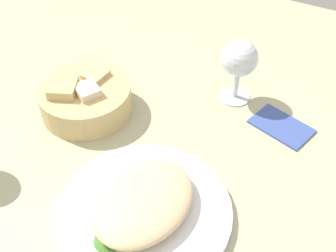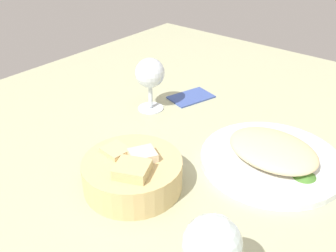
% 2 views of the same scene
% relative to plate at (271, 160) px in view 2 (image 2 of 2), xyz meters
% --- Properties ---
extents(ground_plane, '(1.40, 1.40, 0.02)m').
position_rel_plate_xyz_m(ground_plane, '(0.08, 0.07, -0.02)').
color(ground_plane, '#AEB18B').
extents(plate, '(0.27, 0.27, 0.01)m').
position_rel_plate_xyz_m(plate, '(0.00, 0.00, 0.00)').
color(plate, white).
rests_on(plate, ground_plane).
extents(omelette, '(0.19, 0.16, 0.04)m').
position_rel_plate_xyz_m(omelette, '(0.00, 0.00, 0.03)').
color(omelette, beige).
rests_on(omelette, plate).
extents(lettuce_garnish, '(0.04, 0.04, 0.01)m').
position_rel_plate_xyz_m(lettuce_garnish, '(-0.07, 0.02, 0.01)').
color(lettuce_garnish, '#457C2D').
rests_on(lettuce_garnish, plate).
extents(bread_basket, '(0.18, 0.18, 0.07)m').
position_rel_plate_xyz_m(bread_basket, '(0.16, 0.22, 0.02)').
color(bread_basket, '#D2B677').
rests_on(bread_basket, ground_plane).
extents(wine_glass_near, '(0.07, 0.07, 0.13)m').
position_rel_plate_xyz_m(wine_glass_near, '(0.33, -0.02, 0.08)').
color(wine_glass_near, silver).
rests_on(wine_glass_near, ground_plane).
extents(wine_glass_far, '(0.07, 0.07, 0.13)m').
position_rel_plate_xyz_m(wine_glass_far, '(-0.07, 0.32, 0.08)').
color(wine_glass_far, silver).
rests_on(wine_glass_far, ground_plane).
extents(folded_napkin, '(0.10, 0.13, 0.01)m').
position_rel_plate_xyz_m(folded_napkin, '(0.29, -0.13, -0.00)').
color(folded_napkin, '#3C529B').
rests_on(folded_napkin, ground_plane).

